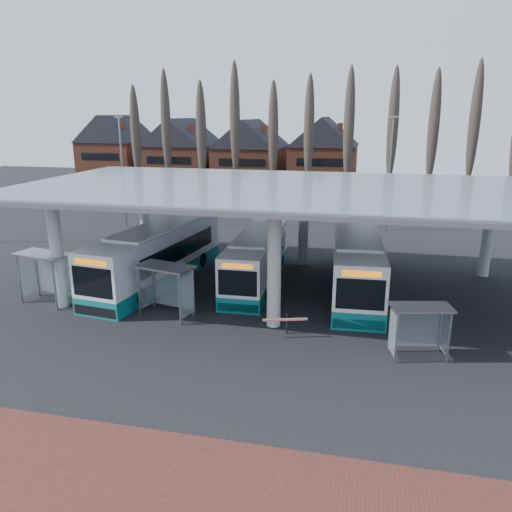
% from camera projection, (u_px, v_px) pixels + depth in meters
% --- Properties ---
extents(ground, '(140.00, 140.00, 0.00)m').
position_uv_depth(ground, '(263.00, 347.00, 22.96)').
color(ground, black).
rests_on(ground, ground).
extents(station_canopy, '(32.00, 16.00, 6.34)m').
position_uv_depth(station_canopy, '(292.00, 197.00, 28.90)').
color(station_canopy, silver).
rests_on(station_canopy, ground).
extents(poplar_row, '(45.10, 1.10, 14.50)m').
position_uv_depth(poplar_row, '(330.00, 130.00, 51.50)').
color(poplar_row, '#473D33').
rests_on(poplar_row, ground).
extents(townhouse_row, '(36.80, 10.30, 12.25)m').
position_uv_depth(townhouse_row, '(216.00, 149.00, 65.96)').
color(townhouse_row, brown).
rests_on(townhouse_row, ground).
extents(lamp_post_a, '(0.80, 0.16, 10.17)m').
position_uv_depth(lamp_post_a, '(122.00, 170.00, 45.97)').
color(lamp_post_a, slate).
rests_on(lamp_post_a, ground).
extents(lamp_post_b, '(0.80, 0.16, 10.17)m').
position_uv_depth(lamp_post_b, '(389.00, 172.00, 44.60)').
color(lamp_post_b, slate).
rests_on(lamp_post_b, ground).
extents(bus_0, '(4.29, 13.13, 3.58)m').
position_uv_depth(bus_0, '(158.00, 255.00, 31.58)').
color(bus_0, white).
rests_on(bus_0, ground).
extents(bus_1, '(2.80, 11.33, 3.13)m').
position_uv_depth(bus_1, '(257.00, 258.00, 31.70)').
color(bus_1, white).
rests_on(bus_1, ground).
extents(bus_2, '(3.46, 12.70, 3.49)m').
position_uv_depth(bus_2, '(356.00, 263.00, 30.13)').
color(bus_2, white).
rests_on(bus_2, ground).
extents(shelter_0, '(3.37, 2.16, 2.89)m').
position_uv_depth(shelter_0, '(46.00, 266.00, 27.91)').
color(shelter_0, gray).
rests_on(shelter_0, ground).
extents(shelter_1, '(3.28, 2.18, 2.79)m').
position_uv_depth(shelter_1, '(167.00, 279.00, 25.99)').
color(shelter_1, gray).
rests_on(shelter_1, ground).
extents(shelter_2, '(2.82, 1.84, 2.41)m').
position_uv_depth(shelter_2, '(419.00, 319.00, 21.58)').
color(shelter_2, gray).
rests_on(shelter_2, ground).
extents(barrier, '(2.08, 0.88, 1.07)m').
position_uv_depth(barrier, '(286.00, 320.00, 23.77)').
color(barrier, black).
rests_on(barrier, ground).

